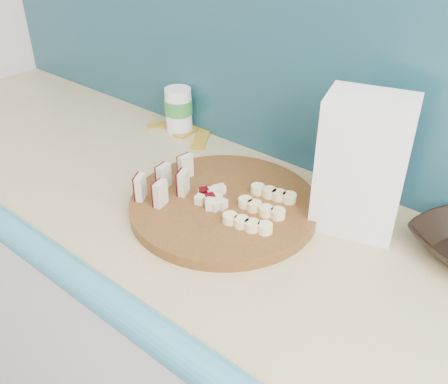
% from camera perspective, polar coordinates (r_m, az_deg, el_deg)
% --- Properties ---
extents(kitchen_counter, '(2.20, 0.63, 0.91)m').
position_cam_1_polar(kitchen_counter, '(1.34, -0.32, -18.84)').
color(kitchen_counter, white).
rests_on(kitchen_counter, ground).
extents(backsplash, '(2.20, 0.02, 0.50)m').
position_cam_1_polar(backsplash, '(1.12, 9.41, 14.42)').
color(backsplash, teal).
rests_on(backsplash, kitchen_counter).
extents(cutting_board, '(0.45, 0.45, 0.02)m').
position_cam_1_polar(cutting_board, '(1.04, 0.00, -1.50)').
color(cutting_board, '#4F2B11').
rests_on(cutting_board, kitchen_counter).
extents(apple_wedges, '(0.08, 0.16, 0.05)m').
position_cam_1_polar(apple_wedges, '(1.05, -6.59, 1.28)').
color(apple_wedges, beige).
rests_on(apple_wedges, cutting_board).
extents(apple_chunks, '(0.06, 0.06, 0.02)m').
position_cam_1_polar(apple_chunks, '(1.03, -1.21, -0.10)').
color(apple_chunks, beige).
rests_on(apple_chunks, cutting_board).
extents(banana_slices, '(0.12, 0.16, 0.02)m').
position_cam_1_polar(banana_slices, '(0.99, 4.21, -1.84)').
color(banana_slices, '#FFE39B').
rests_on(banana_slices, cutting_board).
extents(flour_bag, '(0.18, 0.15, 0.27)m').
position_cam_1_polar(flour_bag, '(0.97, 15.51, 2.97)').
color(flour_bag, white).
rests_on(flour_bag, kitchen_counter).
extents(canister, '(0.07, 0.07, 0.12)m').
position_cam_1_polar(canister, '(1.35, -5.21, 9.42)').
color(canister, white).
rests_on(canister, kitchen_counter).
extents(banana_peel, '(0.22, 0.18, 0.01)m').
position_cam_1_polar(banana_peel, '(1.38, -3.75, 7.28)').
color(banana_peel, gold).
rests_on(banana_peel, kitchen_counter).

